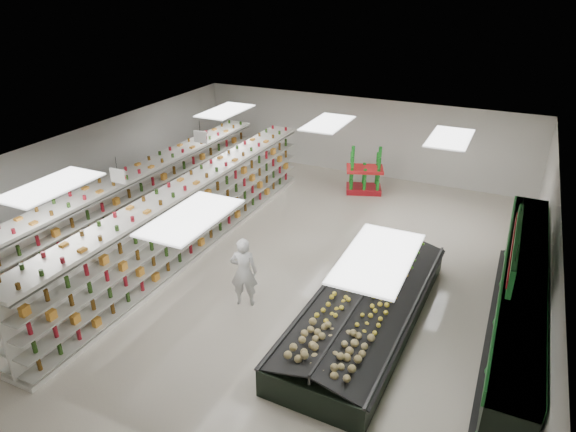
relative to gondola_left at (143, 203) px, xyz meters
The scene contains 16 objects.
floor 4.85m from the gondola_left, ahead, with size 16.00×16.00×0.00m, color beige.
ceiling 5.24m from the gondola_left, ahead, with size 14.00×16.00×0.02m, color white.
wall_back 9.42m from the gondola_left, 59.68° to the left, with size 14.00×0.02×3.20m, color silver.
wall_front 9.22m from the gondola_left, 58.94° to the right, with size 14.00×0.02×3.20m, color silver.
wall_left 2.34m from the gondola_left, behind, with size 0.02×16.00×3.20m, color silver.
wall_right 11.76m from the gondola_left, ahead, with size 0.02×16.00×3.20m, color silver.
produce_wall_case 11.37m from the gondola_left, ahead, with size 0.93×8.00×2.20m.
aisle_sign_near 2.75m from the gondola_left, 63.30° to the right, with size 0.52×0.06×0.75m.
aisle_sign_far 2.91m from the gondola_left, 65.88° to the left, with size 0.52×0.06×0.75m.
hortifruti_banner 11.20m from the gondola_left, ahead, with size 0.12×3.20×0.95m.
gondola_left is the anchor object (origin of this frame).
gondola_center 2.19m from the gondola_left, 10.25° to the right, with size 1.06×12.88×2.23m.
produce_island 8.22m from the gondola_left, 11.80° to the right, with size 2.66×6.74×0.99m.
soda_endcap 8.32m from the gondola_left, 48.22° to the left, with size 1.62×1.35×1.77m.
shopper_main 5.46m from the gondola_left, 24.12° to the right, with size 0.69×0.45×1.89m, color white.
shopper_background 4.53m from the gondola_left, 69.18° to the left, with size 0.80×0.49×1.64m, color tan.
Camera 1 is at (5.88, -11.88, 7.80)m, focal length 32.00 mm.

